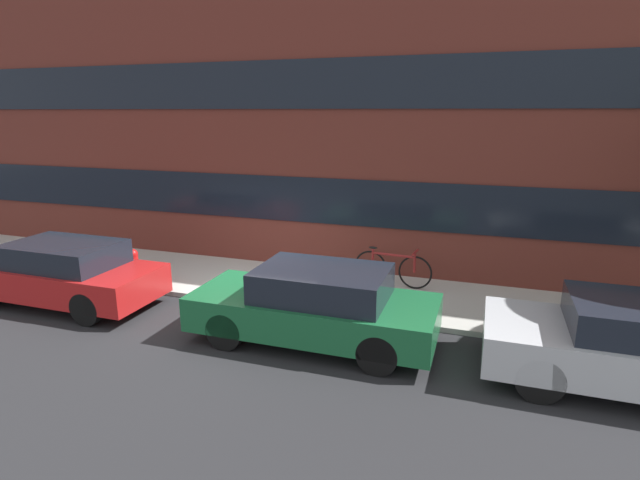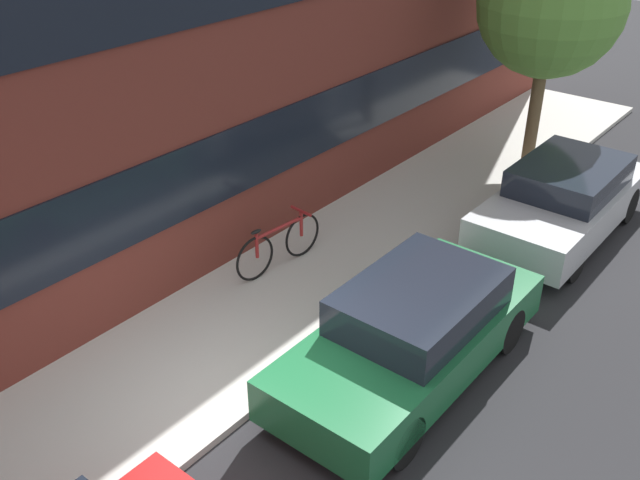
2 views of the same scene
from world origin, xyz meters
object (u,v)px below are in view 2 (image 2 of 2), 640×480
at_px(parked_car_green, 413,332).
at_px(bicycle, 279,244).
at_px(parked_car_silver, 563,200).
at_px(street_tree, 551,4).

bearing_deg(parked_car_green, bicycle, -104.59).
bearing_deg(bicycle, parked_car_silver, -30.85).
relative_size(bicycle, street_tree, 0.38).
height_order(parked_car_green, street_tree, street_tree).
bearing_deg(street_tree, bicycle, 167.79).
distance_m(parked_car_green, bicycle, 3.07).
xyz_separation_m(parked_car_silver, street_tree, (2.21, 1.62, 2.71)).
height_order(parked_car_silver, street_tree, street_tree).
height_order(parked_car_green, bicycle, parked_car_green).
xyz_separation_m(parked_car_green, bicycle, (0.77, 2.97, -0.15)).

